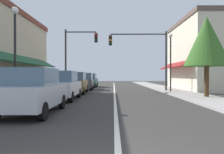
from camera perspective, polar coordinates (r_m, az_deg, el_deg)
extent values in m
plane|color=#33302D|center=(21.16, 0.62, -3.66)|extent=(80.00, 80.00, 0.00)
cube|color=#A39E99|center=(21.84, -13.99, -3.39)|extent=(2.60, 56.00, 0.12)
cube|color=#A39E99|center=(21.89, 15.20, -3.39)|extent=(2.60, 56.00, 0.12)
cube|color=silver|center=(21.16, 0.62, -3.66)|extent=(0.14, 52.00, 0.01)
cube|color=slate|center=(16.56, -23.76, 0.04)|extent=(0.08, 10.64, 1.80)
cube|color=#194C2D|center=(16.36, -21.81, 4.25)|extent=(1.27, 11.76, 0.73)
cube|color=slate|center=(19.60, -20.05, 8.39)|extent=(0.08, 1.10, 1.30)
cube|color=beige|center=(25.00, 22.40, 4.72)|extent=(4.91, 10.00, 6.80)
cube|color=brown|center=(25.53, 22.42, 12.81)|extent=(5.11, 10.20, 0.40)
cube|color=slate|center=(24.13, 17.11, 0.14)|extent=(0.08, 7.60, 1.80)
cube|color=maroon|center=(23.99, 15.72, 3.01)|extent=(1.27, 8.40, 0.73)
cube|color=slate|center=(22.30, 18.78, 9.14)|extent=(0.08, 1.10, 1.30)
cube|color=slate|center=(26.47, 15.74, 7.75)|extent=(0.08, 1.10, 1.30)
cube|color=#B7BABF|center=(9.16, -19.53, -4.50)|extent=(1.73, 4.10, 0.80)
cube|color=slate|center=(9.03, -19.75, 0.06)|extent=(1.52, 2.00, 0.66)
cylinder|color=black|center=(10.74, -21.06, -5.94)|extent=(0.20, 0.62, 0.62)
cylinder|color=black|center=(10.27, -12.76, -6.21)|extent=(0.20, 0.62, 0.62)
cylinder|color=black|center=(7.68, -17.36, -8.44)|extent=(0.20, 0.62, 0.62)
cube|color=silver|center=(13.88, -12.62, -2.85)|extent=(1.73, 4.10, 0.80)
cube|color=slate|center=(13.76, -12.71, 0.17)|extent=(1.52, 2.00, 0.66)
cylinder|color=black|center=(15.41, -14.36, -4.02)|extent=(0.20, 0.62, 0.62)
cylinder|color=black|center=(15.09, -8.52, -4.11)|extent=(0.20, 0.62, 0.62)
cylinder|color=black|center=(12.82, -17.43, -4.91)|extent=(0.20, 0.62, 0.62)
cylinder|color=black|center=(12.43, -10.44, -5.07)|extent=(0.20, 0.62, 0.62)
cube|color=brown|center=(18.62, -9.39, -2.03)|extent=(1.81, 4.14, 0.80)
cube|color=slate|center=(18.50, -9.43, 0.22)|extent=(1.57, 2.03, 0.66)
cylinder|color=black|center=(20.10, -11.05, -3.00)|extent=(0.21, 0.62, 0.62)
cylinder|color=black|center=(19.88, -6.55, -3.03)|extent=(0.21, 0.62, 0.62)
cylinder|color=black|center=(17.45, -12.61, -3.51)|extent=(0.21, 0.62, 0.62)
cylinder|color=black|center=(17.20, -7.44, -3.56)|extent=(0.21, 0.62, 0.62)
cube|color=#4C5156|center=(23.47, -7.03, -1.54)|extent=(1.84, 4.15, 0.80)
cube|color=slate|center=(23.36, -7.06, 0.25)|extent=(1.58, 2.04, 0.66)
cylinder|color=black|center=(24.92, -8.53, -2.35)|extent=(0.22, 0.63, 0.62)
cylinder|color=black|center=(24.77, -4.90, -2.36)|extent=(0.22, 0.63, 0.62)
cylinder|color=black|center=(22.24, -9.41, -2.67)|extent=(0.22, 0.63, 0.62)
cylinder|color=black|center=(22.07, -5.34, -2.69)|extent=(0.22, 0.63, 0.62)
cube|color=#0F4C33|center=(28.73, -5.70, -1.19)|extent=(1.81, 4.14, 0.80)
cube|color=slate|center=(28.62, -5.73, 0.27)|extent=(1.56, 2.03, 0.66)
cylinder|color=black|center=(30.20, -6.86, -1.88)|extent=(0.21, 0.62, 0.62)
cylinder|color=black|center=(30.00, -3.87, -1.89)|extent=(0.21, 0.62, 0.62)
cylinder|color=black|center=(27.52, -7.69, -2.09)|extent=(0.21, 0.62, 0.62)
cylinder|color=black|center=(27.31, -4.41, -2.11)|extent=(0.21, 0.62, 0.62)
cylinder|color=#333333|center=(21.14, 13.78, 3.89)|extent=(0.18, 0.18, 5.58)
cylinder|color=#333333|center=(21.01, 6.79, 10.91)|extent=(5.17, 0.12, 0.12)
cube|color=black|center=(20.61, -0.42, 9.43)|extent=(0.30, 0.24, 0.90)
sphere|color=#420F0F|center=(20.53, -0.42, 10.25)|extent=(0.20, 0.20, 0.20)
sphere|color=yellow|center=(20.48, -0.42, 9.48)|extent=(0.20, 0.20, 0.20)
sphere|color=#0C3316|center=(20.44, -0.42, 8.71)|extent=(0.20, 0.20, 0.20)
cylinder|color=#333333|center=(22.29, -11.86, 4.28)|extent=(0.18, 0.18, 6.03)
cylinder|color=#333333|center=(22.38, -8.02, 11.41)|extent=(3.02, 0.12, 0.12)
cube|color=black|center=(21.93, -4.12, 10.05)|extent=(0.30, 0.24, 0.90)
sphere|color=red|center=(21.85, -4.15, 10.83)|extent=(0.20, 0.20, 0.20)
sphere|color=#3D2D0C|center=(21.80, -4.15, 10.11)|extent=(0.20, 0.20, 0.20)
sphere|color=#0C3316|center=(21.76, -4.15, 9.38)|extent=(0.20, 0.20, 0.20)
cylinder|color=black|center=(12.30, -23.71, 4.17)|extent=(0.12, 0.12, 4.61)
sphere|color=white|center=(12.71, -23.74, 15.43)|extent=(0.36, 0.36, 0.36)
cylinder|color=black|center=(19.90, 14.87, 2.95)|extent=(0.12, 0.12, 4.78)
sphere|color=white|center=(20.18, 14.88, 10.26)|extent=(0.36, 0.36, 0.36)
cylinder|color=#4C331E|center=(15.62, 23.19, -0.44)|extent=(0.30, 0.30, 2.55)
cone|color=#386626|center=(15.78, 23.21, 8.48)|extent=(2.94, 2.94, 3.23)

